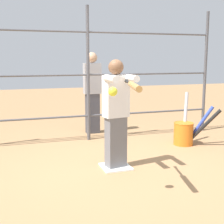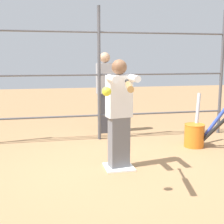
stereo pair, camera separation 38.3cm
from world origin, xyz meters
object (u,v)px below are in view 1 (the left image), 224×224
baseball_bat_swinging (133,86)px  bystander_behind_fence (92,92)px  bat_bucket (186,132)px  batter (116,111)px  softball_in_flight (113,92)px

baseball_bat_swinging → bystander_behind_fence: 3.07m
baseball_bat_swinging → bat_bucket: (-1.68, -1.65, -1.00)m
batter → bat_bucket: bearing=-154.5°
batter → bystander_behind_fence: size_ratio=0.92×
baseball_bat_swinging → bystander_behind_fence: size_ratio=0.53×
bat_bucket → bystander_behind_fence: bystander_behind_fence is taller
softball_in_flight → bat_bucket: 2.76m
baseball_bat_swinging → softball_in_flight: (0.26, 0.08, -0.05)m
baseball_bat_swinging → bystander_behind_fence: bearing=-96.0°
softball_in_flight → bat_bucket: (-1.93, -1.72, -0.95)m
batter → bat_bucket: (-1.57, -0.75, -0.58)m
softball_in_flight → bat_bucket: size_ratio=0.10×
baseball_bat_swinging → bat_bucket: baseball_bat_swinging is taller
batter → softball_in_flight: 1.11m
baseball_bat_swinging → batter: bearing=-97.1°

